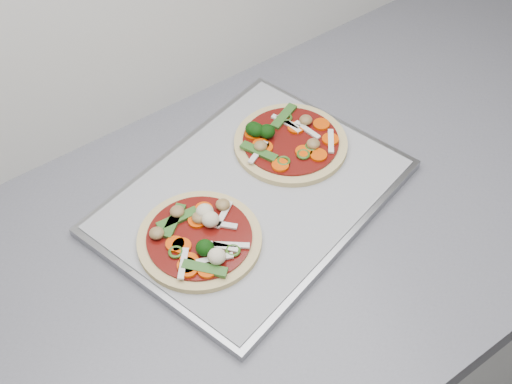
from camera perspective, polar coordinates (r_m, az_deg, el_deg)
base_cabinet at (r=1.39m, az=3.15°, el=-13.83°), size 3.60×0.60×0.86m
countertop at (r=1.02m, az=4.19°, el=-2.01°), size 3.60×0.60×0.04m
baking_tray at (r=1.00m, az=-0.30°, el=-0.40°), size 0.47×0.40×0.01m
parchment at (r=1.00m, az=-0.30°, el=-0.11°), size 0.45×0.37×0.00m
pizza_left at (r=0.94m, az=-4.52°, el=-3.70°), size 0.21×0.21×0.03m
pizza_right at (r=1.06m, az=2.57°, el=4.08°), size 0.17×0.17×0.03m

